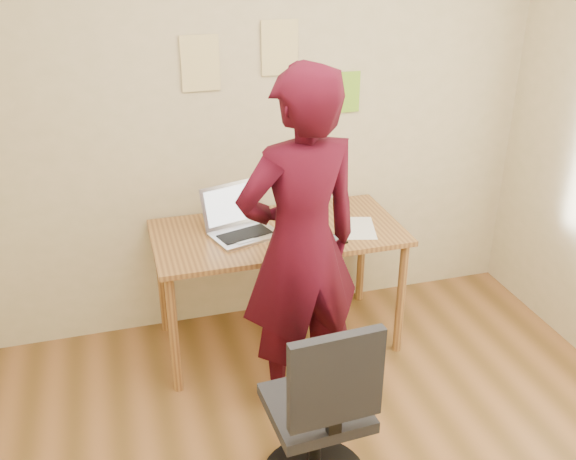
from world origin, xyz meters
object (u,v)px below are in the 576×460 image
object	(u,v)px
phone	(338,239)
person	(301,247)
desk	(278,244)
office_chair	(321,422)
laptop	(240,224)

from	to	relation	value
phone	person	xyz separation A→B (m)	(-0.31, -0.31, 0.15)
desk	office_chair	distance (m)	1.20
laptop	person	world-z (taller)	person
phone	office_chair	size ratio (longest dim) A/B	0.14
laptop	office_chair	distance (m)	1.27
desk	person	size ratio (longest dim) A/B	0.78
desk	laptop	size ratio (longest dim) A/B	3.28
laptop	phone	bearing A→B (deg)	-42.90
laptop	phone	size ratio (longest dim) A/B	3.32
laptop	person	distance (m)	0.59
office_chair	person	bearing A→B (deg)	77.56
desk	laptop	distance (m)	0.25
desk	person	xyz separation A→B (m)	(-0.03, -0.52, 0.24)
phone	desk	bearing A→B (deg)	131.67
desk	person	world-z (taller)	person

